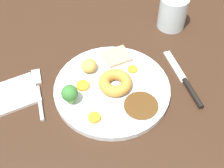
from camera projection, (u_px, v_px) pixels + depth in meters
dining_table at (116, 97)px, 71.46cm from camera, size 120.00×84.00×3.60cm
dinner_plate at (112, 89)px, 69.79cm from camera, size 26.38×26.38×1.40cm
gravy_pool at (141, 105)px, 65.77cm from camera, size 7.47×7.47×0.30cm
meat_slice_main at (117, 56)px, 74.89cm from camera, size 7.11×6.70×0.80cm
yorkshire_pudding at (114, 83)px, 68.33cm from camera, size 7.57×7.57×2.55cm
roast_potato_left at (89, 66)px, 71.45cm from camera, size 4.88×4.85×2.95cm
carrot_coin_front at (133, 69)px, 72.41cm from camera, size 2.44×2.44×0.42cm
carrot_coin_back at (83, 86)px, 69.10cm from camera, size 3.03×3.03×0.60cm
carrot_coin_side at (94, 118)px, 63.54cm from camera, size 2.67×2.67×0.69cm
broccoli_floret at (70, 94)px, 64.62cm from camera, size 3.64×3.64×4.65cm
fork at (39, 92)px, 69.53cm from camera, size 2.34×15.31×0.90cm
knife at (186, 82)px, 71.31cm from camera, size 3.45×18.55×1.20cm
water_glass at (173, 12)px, 81.73cm from camera, size 7.54×7.54×8.97cm
folded_napkin at (13, 95)px, 69.06cm from camera, size 12.96×11.55×0.80cm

